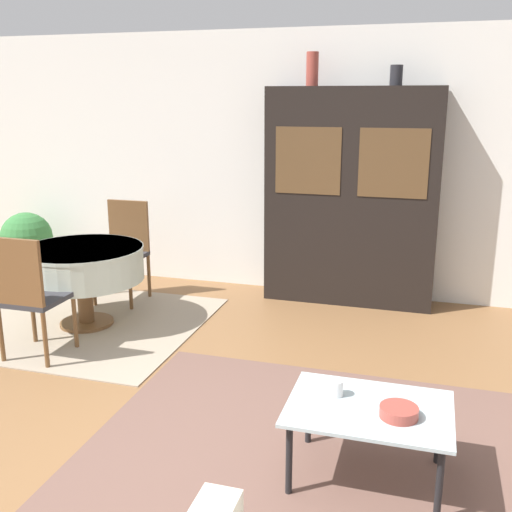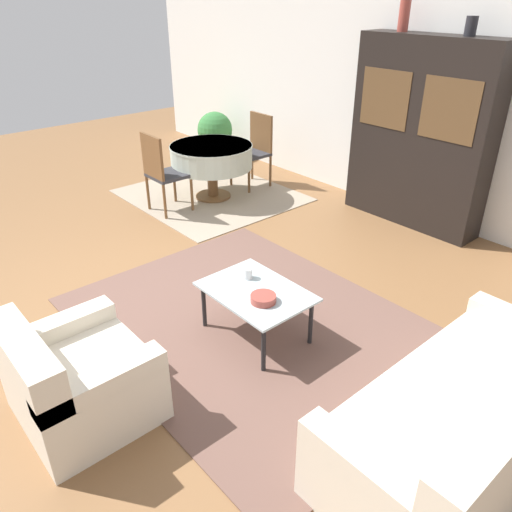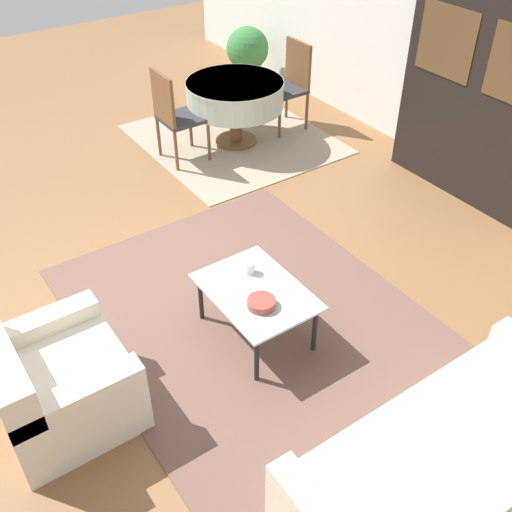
{
  "view_description": "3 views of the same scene",
  "coord_description": "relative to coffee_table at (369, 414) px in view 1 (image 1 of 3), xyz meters",
  "views": [
    {
      "loc": [
        1.35,
        -2.51,
        2.04
      ],
      "look_at": [
        0.2,
        1.4,
        0.95
      ],
      "focal_mm": 42.0,
      "sensor_mm": 36.0,
      "label": 1
    },
    {
      "loc": [
        3.66,
        -1.79,
        2.57
      ],
      "look_at": [
        1.12,
        0.42,
        0.75
      ],
      "focal_mm": 35.0,
      "sensor_mm": 36.0,
      "label": 2
    },
    {
      "loc": [
        3.78,
        -1.41,
        3.27
      ],
      "look_at": [
        1.12,
        0.42,
        0.75
      ],
      "focal_mm": 42.0,
      "sensor_mm": 36.0,
      "label": 3
    }
  ],
  "objects": [
    {
      "name": "potted_plant",
      "position": [
        -4.18,
        2.73,
        0.04
      ],
      "size": [
        0.58,
        0.58,
        0.76
      ],
      "color": "#4C4C51",
      "rests_on": "ground_plane"
    },
    {
      "name": "ground_plane",
      "position": [
        -1.12,
        -0.42,
        -0.39
      ],
      "size": [
        14.0,
        14.0,
        0.0
      ],
      "primitive_type": "plane",
      "color": "brown"
    },
    {
      "name": "wall_back",
      "position": [
        -1.12,
        3.21,
        0.96
      ],
      "size": [
        10.0,
        0.06,
        2.7
      ],
      "color": "white",
      "rests_on": "ground_plane"
    },
    {
      "name": "dining_chair_far",
      "position": [
        -2.72,
        2.36,
        0.18
      ],
      "size": [
        0.44,
        0.44,
        1.01
      ],
      "rotation": [
        0.0,
        0.0,
        3.14
      ],
      "color": "brown",
      "rests_on": "dining_rug"
    },
    {
      "name": "bowl",
      "position": [
        0.16,
        -0.06,
        0.07
      ],
      "size": [
        0.2,
        0.2,
        0.06
      ],
      "color": "#9E4238",
      "rests_on": "coffee_table"
    },
    {
      "name": "display_cabinet",
      "position": [
        -0.52,
        2.96,
        0.68
      ],
      "size": [
        1.68,
        0.4,
        2.13
      ],
      "color": "black",
      "rests_on": "ground_plane"
    },
    {
      "name": "dining_table",
      "position": [
        -2.72,
        1.59,
        0.19
      ],
      "size": [
        1.09,
        1.09,
        0.73
      ],
      "color": "brown",
      "rests_on": "dining_rug"
    },
    {
      "name": "vase_tall",
      "position": [
        -0.94,
        2.97,
        1.9
      ],
      "size": [
        0.12,
        0.12,
        0.32
      ],
      "color": "#9E4238",
      "rests_on": "display_cabinet"
    },
    {
      "name": "area_rug",
      "position": [
        -0.13,
        0.07,
        -0.39
      ],
      "size": [
        3.08,
        2.38,
        0.01
      ],
      "color": "brown",
      "rests_on": "ground_plane"
    },
    {
      "name": "coffee_table",
      "position": [
        0.0,
        0.0,
        0.0
      ],
      "size": [
        0.87,
        0.63,
        0.43
      ],
      "color": "black",
      "rests_on": "area_rug"
    },
    {
      "name": "dining_rug",
      "position": [
        -2.8,
        1.61,
        -0.39
      ],
      "size": [
        2.19,
        2.0,
        0.01
      ],
      "color": "gray",
      "rests_on": "ground_plane"
    },
    {
      "name": "vase_short",
      "position": [
        -0.16,
        2.97,
        1.83
      ],
      "size": [
        0.12,
        0.12,
        0.19
      ],
      "color": "#232328",
      "rests_on": "display_cabinet"
    },
    {
      "name": "cup",
      "position": [
        -0.19,
        0.08,
        0.09
      ],
      "size": [
        0.08,
        0.08,
        0.09
      ],
      "color": "white",
      "rests_on": "coffee_table"
    },
    {
      "name": "dining_chair_near",
      "position": [
        -2.72,
        0.81,
        0.18
      ],
      "size": [
        0.44,
        0.44,
        1.01
      ],
      "color": "brown",
      "rests_on": "dining_rug"
    }
  ]
}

